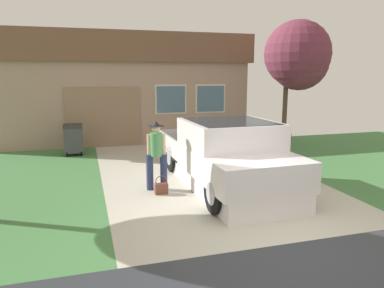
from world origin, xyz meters
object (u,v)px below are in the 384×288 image
handbag (161,188)px  wheeled_trash_bin (74,138)px  person_with_hat (156,154)px  pickup_truck (227,157)px  house_with_garage (117,86)px  front_yard_tree (298,57)px

handbag → wheeled_trash_bin: (-1.95, 4.85, 0.41)m
person_with_hat → handbag: person_with_hat is taller
pickup_truck → wheeled_trash_bin: (-3.56, 4.75, -0.16)m
wheeled_trash_bin → handbag: bearing=-68.1°
handbag → pickup_truck: bearing=3.6°
house_with_garage → wheeled_trash_bin: bearing=-112.5°
person_with_hat → house_with_garage: (-0.03, 9.08, 1.27)m
pickup_truck → wheeled_trash_bin: bearing=-54.2°
handbag → house_with_garage: (-0.06, 9.43, 1.99)m
person_with_hat → wheeled_trash_bin: (-1.92, 4.50, -0.31)m
person_with_hat → handbag: (0.03, -0.35, -0.71)m
handbag → house_with_garage: 9.63m
pickup_truck → handbag: size_ratio=12.62×
front_yard_tree → pickup_truck: bearing=-137.9°
handbag → front_yard_tree: bearing=33.7°
front_yard_tree → handbag: bearing=-146.3°
wheeled_trash_bin → person_with_hat: bearing=-66.9°
house_with_garage → front_yard_tree: size_ratio=2.24×
pickup_truck → person_with_hat: size_ratio=3.34×
handbag → person_with_hat: bearing=94.9°
pickup_truck → front_yard_tree: front_yard_tree is taller
house_with_garage → front_yard_tree: front_yard_tree is taller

